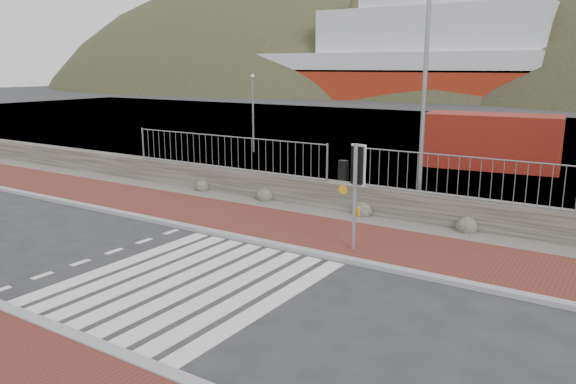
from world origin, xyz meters
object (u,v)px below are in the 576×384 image
Objects in this scene: ferry at (387,60)px; shipping_container at (492,141)px; traffic_signal_far at (354,174)px; streetlight at (429,76)px.

ferry is 56.78m from shipping_container.
streetlight reaches higher than traffic_signal_far.
ferry is 69.57m from traffic_signal_far.
shipping_container is at bearing -85.49° from traffic_signal_far.
ferry reaches higher than traffic_signal_far.
traffic_signal_far is (26.69, -64.16, -3.39)m from ferry.
traffic_signal_far is at bearing -67.42° from ferry.
shipping_container is (-0.08, 14.17, -0.76)m from traffic_signal_far.
streetlight is 1.30× the size of shipping_container.
traffic_signal_far reaches higher than shipping_container.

